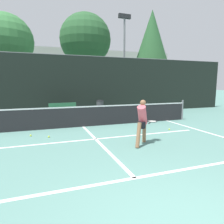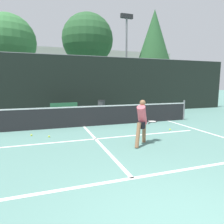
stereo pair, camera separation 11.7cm
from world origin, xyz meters
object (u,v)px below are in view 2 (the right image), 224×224
(courtside_bench, at_px, (65,110))
(trash_bin, at_px, (101,108))
(player_practicing, at_px, (142,120))
(parked_car, at_px, (10,103))

(courtside_bench, distance_m, trash_bin, 2.26)
(courtside_bench, bearing_deg, player_practicing, -77.88)
(trash_bin, xyz_separation_m, parked_car, (-5.70, 3.90, 0.14))
(player_practicing, height_order, courtside_bench, player_practicing)
(parked_car, bearing_deg, trash_bin, -34.43)
(courtside_bench, bearing_deg, trash_bin, -1.46)
(player_practicing, distance_m, parked_car, 11.40)
(player_practicing, distance_m, courtside_bench, 6.33)
(player_practicing, distance_m, trash_bin, 6.20)
(courtside_bench, xyz_separation_m, trash_bin, (2.25, 0.14, 0.01))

